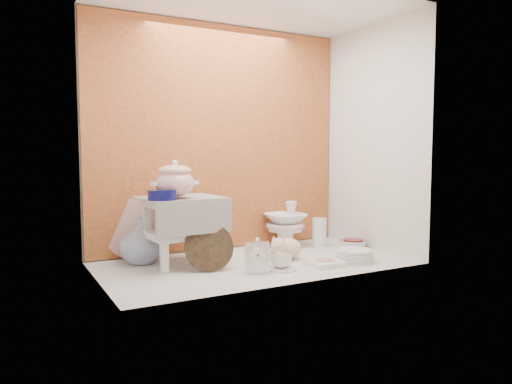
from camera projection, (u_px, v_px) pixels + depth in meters
ground at (255, 263)px, 2.87m from camera, size 1.80×1.80×0.00m
niche_shell at (241, 107)px, 2.95m from camera, size 1.86×1.03×1.53m
step_stool at (181, 231)px, 2.81m from camera, size 0.48×0.42×0.40m
soup_tureen at (175, 179)px, 2.70m from camera, size 0.31×0.31×0.22m
cobalt_bowl at (162, 195)px, 2.62m from camera, size 0.19×0.19×0.06m
floral_platter at (134, 229)px, 2.96m from camera, size 0.38×0.20×0.37m
blue_white_vase at (141, 241)px, 2.85m from camera, size 0.27×0.27×0.27m
lacquer_tray at (209, 247)px, 2.68m from camera, size 0.29×0.16×0.26m
mantel_clock at (257, 256)px, 2.62m from camera, size 0.14×0.09×0.19m
plush_pig at (288, 248)px, 2.95m from camera, size 0.24×0.17×0.14m
teacup_saucer at (281, 269)px, 2.70m from camera, size 0.22×0.22×0.01m
gold_rim_teacup at (281, 259)px, 2.70m from camera, size 0.16×0.16×0.10m
lattice_dish at (324, 263)px, 2.82m from camera, size 0.20×0.20×0.03m
dinner_plate_stack at (355, 255)px, 2.90m from camera, size 0.27×0.27×0.07m
crystal_bowl at (353, 244)px, 3.29m from camera, size 0.22×0.22×0.06m
clear_glass_vase at (319, 232)px, 3.36m from camera, size 0.12×0.12×0.20m
porcelain_tower at (285, 224)px, 3.36m from camera, size 0.35×0.35×0.31m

